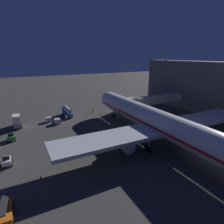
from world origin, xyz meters
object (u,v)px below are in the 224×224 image
(apron_floodlight_mast, at_px, (164,78))
(ground_crew_by_belt_loader, at_px, (66,118))
(belt_loader, at_px, (5,211))
(baggage_tug_spare, at_px, (6,161))
(traffic_cone_nose_port, at_px, (112,112))
(catering_truck, at_px, (17,121))
(baggage_tug_lead, at_px, (11,138))
(baggage_container_mid_row, at_px, (49,119))
(ground_crew_marshaller_fwd, at_px, (93,110))
(fuel_tanker, at_px, (67,111))
(jet_bridge, at_px, (151,100))
(traffic_cone_nose_starboard, at_px, (101,113))
(airliner_at_gate, at_px, (163,125))
(baggage_container_near_belt, at_px, (57,121))
(traffic_cone_wingtip_svc_side, at_px, (41,177))

(apron_floodlight_mast, xyz_separation_m, ground_crew_by_belt_loader, (40.25, 1.48, -9.87))
(belt_loader, height_order, baggage_tug_spare, belt_loader)
(traffic_cone_nose_port, bearing_deg, ground_crew_by_belt_loader, 4.85)
(catering_truck, xyz_separation_m, ground_crew_by_belt_loader, (-13.74, 0.80, -0.87))
(catering_truck, relative_size, baggage_tug_lead, 2.13)
(baggage_tug_lead, relative_size, baggage_container_mid_row, 1.43)
(ground_crew_by_belt_loader, distance_m, ground_crew_marshaller_fwd, 11.40)
(fuel_tanker, relative_size, catering_truck, 1.32)
(belt_loader, relative_size, fuel_tanker, 1.11)
(baggage_tug_spare, relative_size, ground_crew_marshaller_fwd, 1.38)
(jet_bridge, relative_size, traffic_cone_nose_port, 41.00)
(jet_bridge, xyz_separation_m, apron_floodlight_mast, (-13.42, -9.24, 5.56))
(fuel_tanker, height_order, catering_truck, catering_truck)
(ground_crew_marshaller_fwd, bearing_deg, traffic_cone_nose_starboard, 124.88)
(airliner_at_gate, xyz_separation_m, baggage_tug_spare, (30.82, -7.38, -4.38))
(traffic_cone_nose_starboard, bearing_deg, traffic_cone_nose_port, 180.00)
(jet_bridge, distance_m, apron_floodlight_mast, 17.22)
(belt_loader, distance_m, baggage_container_near_belt, 34.04)
(airliner_at_gate, height_order, traffic_cone_wingtip_svc_side, airliner_at_gate)
(belt_loader, xyz_separation_m, baggage_tug_lead, (-0.68, -24.66, -0.06))
(belt_loader, xyz_separation_m, traffic_cone_nose_starboard, (-28.53, -34.41, -0.57))
(belt_loader, height_order, traffic_cone_wingtip_svc_side, belt_loader)
(jet_bridge, bearing_deg, traffic_cone_wingtip_svc_side, 26.76)
(baggage_tug_lead, distance_m, traffic_cone_wingtip_svc_side, 19.02)
(baggage_container_mid_row, bearing_deg, jet_bridge, 163.75)
(airliner_at_gate, distance_m, baggage_tug_lead, 35.75)
(apron_floodlight_mast, xyz_separation_m, baggage_tug_spare, (56.32, 21.27, -10.08))
(baggage_tug_spare, xyz_separation_m, baggage_container_near_belt, (-13.08, -18.28, -0.02))
(fuel_tanker, bearing_deg, belt_loader, 65.08)
(traffic_cone_nose_starboard, bearing_deg, traffic_cone_wingtip_svc_side, 50.22)
(ground_crew_by_belt_loader, bearing_deg, apron_floodlight_mast, -177.89)
(fuel_tanker, distance_m, ground_crew_by_belt_loader, 5.00)
(traffic_cone_wingtip_svc_side, bearing_deg, baggage_container_near_belt, -107.52)
(apron_floodlight_mast, relative_size, baggage_tug_spare, 7.68)
(catering_truck, bearing_deg, fuel_tanker, -165.62)
(fuel_tanker, xyz_separation_m, traffic_cone_wingtip_svc_side, (12.51, 31.54, -1.37))
(ground_crew_by_belt_loader, relative_size, traffic_cone_nose_starboard, 3.25)
(belt_loader, relative_size, baggage_tug_lead, 3.12)
(baggage_tug_spare, bearing_deg, baggage_container_near_belt, -125.59)
(traffic_cone_nose_port, bearing_deg, catering_truck, 1.20)
(catering_truck, relative_size, traffic_cone_nose_starboard, 8.96)
(ground_crew_marshaller_fwd, height_order, traffic_cone_nose_starboard, ground_crew_marshaller_fwd)
(belt_loader, relative_size, baggage_container_near_belt, 3.96)
(belt_loader, xyz_separation_m, baggage_tug_spare, (0.09, -13.18, -0.06))
(traffic_cone_nose_starboard, bearing_deg, jet_bridge, 147.20)
(traffic_cone_wingtip_svc_side, bearing_deg, baggage_container_mid_row, -101.92)
(apron_floodlight_mast, height_order, traffic_cone_nose_starboard, apron_floodlight_mast)
(traffic_cone_nose_port, bearing_deg, baggage_tug_spare, 32.73)
(belt_loader, bearing_deg, jet_bridge, -149.51)
(catering_truck, bearing_deg, apron_floodlight_mast, -179.28)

